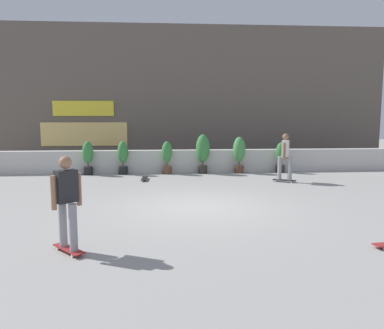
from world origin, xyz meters
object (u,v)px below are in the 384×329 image
Objects in this scene: skater_mid_plaza at (67,200)px; skateboard_aside at (145,178)px; skater_far_right at (285,155)px; potted_plant_1 at (123,156)px; potted_plant_5 at (281,157)px; potted_plant_0 at (88,156)px; potted_plant_2 at (167,156)px; potted_plant_4 at (239,152)px; potted_plant_3 at (203,151)px.

skateboard_aside is (1.02, 7.34, -0.88)m from skater_mid_plaza.
potted_plant_1 is at bearing 159.26° from skater_far_right.
potted_plant_5 is 5.63m from skateboard_aside.
potted_plant_0 is 7.47m from skater_far_right.
potted_plant_0 is at bearing 162.92° from skater_far_right.
skater_far_right is 5.03m from skateboard_aside.
potted_plant_2 is 0.89× the size of potted_plant_4.
potted_plant_4 is at bearing 180.00° from potted_plant_5.
potted_plant_4 reaches higher than potted_plant_2.
skateboard_aside is (0.89, -1.43, -0.66)m from potted_plant_1.
potted_plant_1 is at bearing -180.00° from potted_plant_2.
potted_plant_2 is 1.44m from potted_plant_3.
potted_plant_3 is at bearing 0.00° from potted_plant_0.
potted_plant_4 is 1.20× the size of potted_plant_5.
potted_plant_2 is 0.76× the size of skater_far_right.
potted_plant_3 is 0.92× the size of skater_mid_plaza.
potted_plant_1 is at bearing 180.00° from potted_plant_5.
potted_plant_4 is (2.89, -0.00, 0.13)m from potted_plant_2.
potted_plant_2 is at bearing 0.00° from potted_plant_1.
potted_plant_4 is 1.71m from potted_plant_5.
skater_mid_plaza is at bearing -97.92° from skateboard_aside.
potted_plant_2 is 8.96m from skater_mid_plaza.
potted_plant_0 is at bearing -180.00° from potted_plant_4.
skater_mid_plaza reaches higher than potted_plant_2.
skater_mid_plaza is at bearing -82.10° from potted_plant_0.
potted_plant_1 is at bearing 89.15° from skater_mid_plaza.
potted_plant_3 is (1.42, -0.00, 0.20)m from potted_plant_2.
skater_far_right is at bearing 48.00° from skater_mid_plaza.
potted_plant_5 is at bearing 0.00° from potted_plant_3.
potted_plant_0 is 0.85× the size of potted_plant_3.
potted_plant_3 is at bearing 140.31° from skater_far_right.
potted_plant_0 is 1.01× the size of potted_plant_1.
potted_plant_3 is at bearing 0.00° from potted_plant_1.
potted_plant_5 is (7.65, 0.00, -0.09)m from potted_plant_0.
skater_mid_plaza reaches higher than potted_plant_1.
potted_plant_3 is at bearing 180.00° from potted_plant_5.
potted_plant_5 is at bearing 0.00° from potted_plant_1.
potted_plant_5 is (4.58, -0.00, -0.07)m from potted_plant_2.
potted_plant_1 is at bearing 180.00° from potted_plant_4.
potted_plant_5 is (3.16, 0.00, -0.26)m from potted_plant_3.
potted_plant_4 is at bearing -0.00° from potted_plant_2.
potted_plant_4 is 1.80× the size of skateboard_aside.
potted_plant_3 is (3.15, 0.00, 0.19)m from potted_plant_1.
potted_plant_3 is at bearing 180.00° from potted_plant_4.
skater_mid_plaza is (-0.13, -8.76, 0.22)m from potted_plant_1.
potted_plant_1 is at bearing 180.00° from potted_plant_3.
potted_plant_4 is 2.49m from skater_far_right.
skateboard_aside is (-4.90, 0.77, -0.88)m from skater_far_right.
potted_plant_4 is at bearing 0.00° from potted_plant_3.
skater_far_right reaches higher than potted_plant_1.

